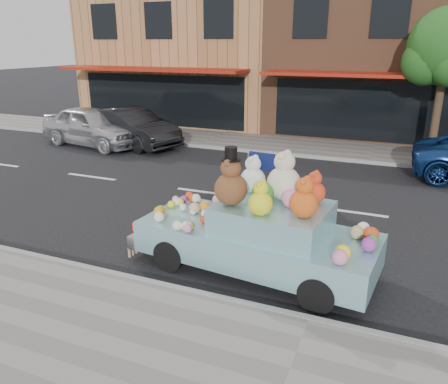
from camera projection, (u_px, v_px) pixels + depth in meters
The scene contains 10 objects.
ground at pixel (351, 212), 10.96m from camera, with size 120.00×120.00×0.00m, color black.
far_sidewalk at pixel (372, 153), 16.63m from camera, with size 60.00×3.00×0.12m, color gray.
near_kerb at pixel (309, 321), 6.57m from camera, with size 60.00×0.12×0.13m, color gray.
far_kerb at pixel (369, 162), 15.32m from camera, with size 60.00×0.12×0.13m, color gray.
storefront_left at pixel (197, 50), 23.86m from camera, with size 10.00×9.80×7.30m.
storefront_mid at pixel (391, 52), 20.26m from camera, with size 10.00×9.80×7.30m.
street_tree at pixel (447, 53), 14.77m from camera, with size 3.00×2.70×5.22m.
car_silver at pixel (93, 126), 17.82m from camera, with size 1.90×4.72×1.61m, color silver.
car_dark at pixel (130, 127), 17.79m from camera, with size 1.62×4.64×1.53m, color black.
art_car at pixel (259, 230), 7.91m from camera, with size 4.64×2.20×2.38m.
Camera 1 is at (0.94, -10.66, 4.03)m, focal length 35.00 mm.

